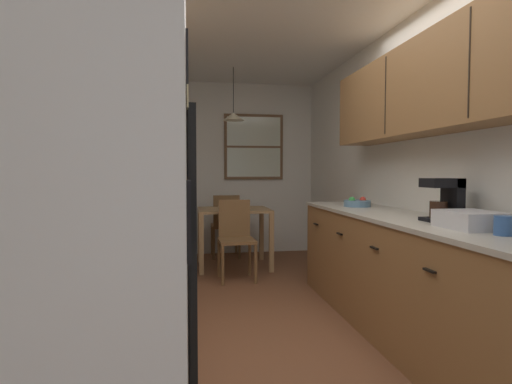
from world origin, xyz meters
name	(u,v)px	position (x,y,z in m)	size (l,w,h in m)	color
ground_plane	(255,310)	(0.00, 1.00, 0.00)	(12.00, 12.00, 0.00)	brown
wall_left	(93,166)	(-1.35, 1.00, 1.27)	(0.10, 9.00, 2.55)	white
wall_right	(398,167)	(1.35, 1.00, 1.27)	(0.10, 9.00, 2.55)	white
wall_back	(227,169)	(0.00, 3.65, 1.27)	(4.40, 0.10, 2.55)	white
ceiling_slab	(255,13)	(0.00, 1.00, 2.59)	(4.40, 9.00, 0.08)	white
refrigerator	(69,274)	(-0.94, -1.22, 0.91)	(0.75, 0.74, 1.82)	white
stove_range	(100,329)	(-0.99, -0.52, 0.47)	(0.66, 0.61, 1.10)	silver
microwave_over_range	(70,79)	(-1.11, -0.52, 1.65)	(0.39, 0.59, 0.36)	white
counter_left	(135,269)	(-1.00, 0.81, 0.45)	(0.64, 2.06, 0.90)	olive
upper_cabinets_left	(113,88)	(-1.14, 0.76, 1.86)	(0.33, 2.14, 0.75)	olive
counter_right	(415,282)	(1.00, 0.09, 0.45)	(0.64, 3.32, 0.90)	olive
upper_cabinets_right	(442,83)	(1.14, 0.04, 1.83)	(0.33, 3.00, 0.66)	olive
dining_table	(234,218)	(-0.01, 2.68, 0.63)	(0.90, 0.76, 0.76)	#A87F51
dining_chair_near	(236,235)	(-0.05, 2.09, 0.50)	(0.41, 0.41, 0.90)	brown
dining_chair_far	(226,223)	(-0.06, 3.27, 0.50)	(0.40, 0.40, 0.90)	brown
pendant_light	(233,116)	(-0.01, 2.68, 1.93)	(0.27, 0.27, 0.67)	black
back_window	(254,147)	(0.40, 3.58, 1.60)	(0.89, 0.05, 0.98)	brown
trash_bin	(178,258)	(-0.70, 1.99, 0.29)	(0.34, 0.34, 0.57)	silver
storage_canister	(115,212)	(-1.00, -0.03, 0.99)	(0.13, 0.13, 0.17)	red
dish_towel	(176,309)	(-0.64, -0.37, 0.50)	(0.02, 0.16, 0.24)	white
coffee_maker	(445,199)	(1.09, -0.10, 1.05)	(0.22, 0.18, 0.28)	black
mug_by_coffeemaker	(503,226)	(1.01, -0.70, 0.95)	(0.12, 0.08, 0.10)	#335999
fruit_bowl	(357,203)	(0.99, 1.09, 0.94)	(0.25, 0.25, 0.09)	#597F9E
dish_rack	(470,220)	(1.02, -0.43, 0.95)	(0.28, 0.34, 0.10)	silver
table_serving_bowl	(232,207)	(-0.04, 2.59, 0.79)	(0.18, 0.18, 0.06)	#4C7299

